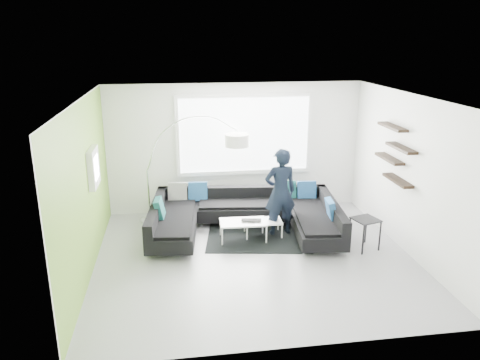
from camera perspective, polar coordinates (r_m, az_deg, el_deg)
The scene contains 9 objects.
ground at distance 8.34m, azimuth 1.80°, elevation -9.48°, with size 5.50×5.50×0.00m, color gray.
room_shell at distance 7.90m, azimuth 1.93°, elevation 3.02°, with size 5.54×5.04×2.82m.
sectional_sofa at distance 9.12m, azimuth 0.58°, elevation -4.69°, with size 3.80×2.58×0.77m.
rug at distance 9.12m, azimuth 2.21°, elevation -6.99°, with size 1.95×1.42×0.01m, color black.
coffee_table at distance 9.06m, azimuth 1.61°, elevation -5.93°, with size 1.13×0.66×0.37m, color white.
arc_lamp at distance 9.69m, azimuth -11.24°, elevation 1.19°, with size 2.11×0.96×2.25m, color white, non-canonical shape.
side_table at distance 8.86m, azimuth 14.95°, elevation -6.35°, with size 0.42×0.42×0.58m, color black.
person at distance 9.03m, azimuth 4.93°, elevation -1.47°, with size 0.67×0.48×1.72m, color black.
laptop at distance 8.86m, azimuth 1.39°, elevation -5.09°, with size 0.41×0.30×0.03m, color black.
Camera 1 is at (-1.34, -7.32, 3.75)m, focal length 35.00 mm.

